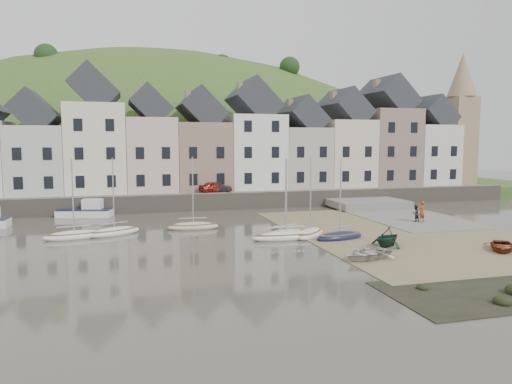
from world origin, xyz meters
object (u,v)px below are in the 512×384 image
object	(u,v)px
person_dark	(416,213)
car_right	(215,188)
rowboat_green	(387,237)
person_red	(422,211)
sailboat_0	(74,235)
rowboat_red	(502,246)
rowboat_white	(367,253)
car_left	(216,187)

from	to	relation	value
person_dark	car_right	xyz separation A→B (m)	(-15.48, 15.73, 1.28)
rowboat_green	person_red	xyz separation A→B (m)	(8.31, 8.21, 0.31)
sailboat_0	rowboat_red	world-z (taller)	sailboat_0
sailboat_0	person_dark	world-z (taller)	sailboat_0
car_right	rowboat_white	bearing A→B (deg)	-160.43
sailboat_0	rowboat_green	xyz separation A→B (m)	(21.39, -9.04, 0.48)
rowboat_white	rowboat_red	xyz separation A→B (m)	(9.86, -0.29, -0.03)
sailboat_0	person_red	distance (m)	29.72
car_right	sailboat_0	bearing A→B (deg)	147.69
car_left	rowboat_white	bearing A→B (deg)	175.00
sailboat_0	car_left	size ratio (longest dim) A/B	1.68
person_dark	car_right	distance (m)	22.11
rowboat_red	rowboat_green	bearing A→B (deg)	-165.62
rowboat_green	rowboat_red	size ratio (longest dim) A/B	0.82
sailboat_0	person_red	size ratio (longest dim) A/B	3.37
sailboat_0	person_dark	bearing A→B (deg)	-1.25
car_left	car_right	bearing A→B (deg)	75.50
sailboat_0	car_left	bearing A→B (deg)	47.62
rowboat_white	car_left	world-z (taller)	car_left
sailboat_0	person_red	world-z (taller)	sailboat_0
sailboat_0	person_red	bearing A→B (deg)	-1.60
person_dark	car_right	world-z (taller)	car_right
rowboat_white	car_right	bearing A→B (deg)	171.94
person_dark	car_left	bearing A→B (deg)	-61.57
rowboat_green	car_right	world-z (taller)	car_right
rowboat_red	person_dark	size ratio (longest dim) A/B	2.08
rowboat_white	rowboat_red	size ratio (longest dim) A/B	1.09
sailboat_0	rowboat_white	world-z (taller)	sailboat_0
rowboat_green	person_dark	distance (m)	11.46
rowboat_white	rowboat_red	world-z (taller)	rowboat_white
rowboat_green	car_left	bearing A→B (deg)	170.41
person_red	sailboat_0	bearing A→B (deg)	-20.55
rowboat_white	person_dark	distance (m)	15.70
rowboat_red	rowboat_white	bearing A→B (deg)	-142.06
rowboat_red	person_red	xyz separation A→B (m)	(1.55, 11.40, 0.67)
rowboat_white	person_dark	world-z (taller)	person_dark
rowboat_green	car_right	distance (m)	25.37
rowboat_red	person_dark	world-z (taller)	person_dark
person_dark	car_left	xyz separation A→B (m)	(-15.41, 15.73, 1.36)
sailboat_0	person_dark	size ratio (longest dim) A/B	4.14
rowboat_white	car_left	size ratio (longest dim) A/B	0.92
person_dark	car_left	world-z (taller)	car_left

